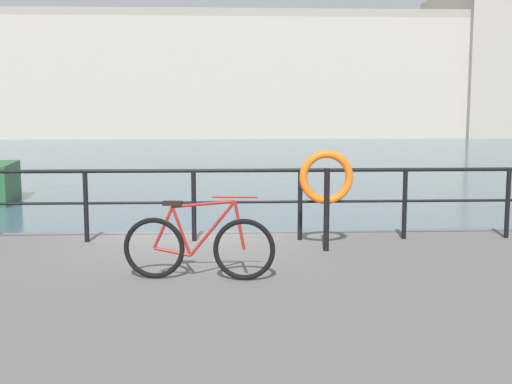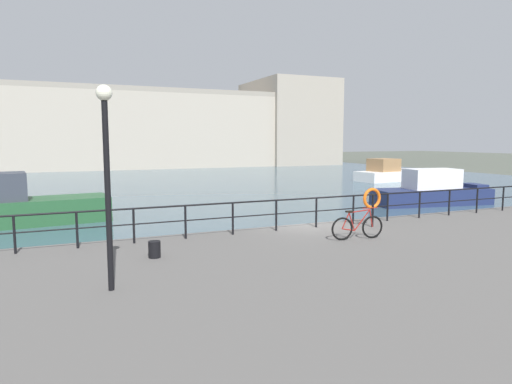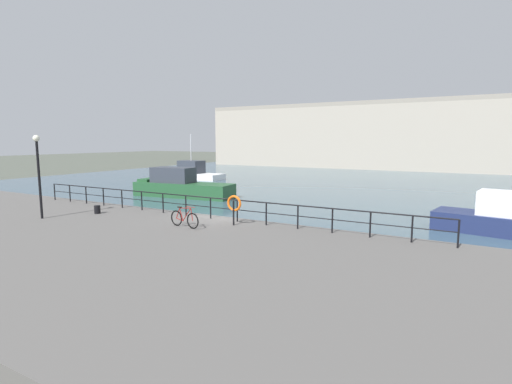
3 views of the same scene
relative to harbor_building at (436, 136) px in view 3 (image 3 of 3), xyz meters
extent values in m
plane|color=#4C5147|center=(-5.76, -56.29, -5.72)|extent=(240.00, 240.00, 0.00)
cube|color=#385160|center=(-5.76, -26.09, -5.72)|extent=(80.00, 60.00, 0.01)
cube|color=#565451|center=(-5.76, -62.79, -5.22)|extent=(56.00, 13.00, 1.02)
cube|color=#A89E8E|center=(-5.76, 0.01, -0.36)|extent=(69.17, 14.78, 10.74)
cube|color=gray|center=(-5.76, -7.08, 5.36)|extent=(69.17, 0.60, 0.70)
cube|color=#23512D|center=(-16.32, -46.39, -5.10)|extent=(9.27, 3.48, 1.23)
cube|color=#333842|center=(-17.37, -46.51, -3.82)|extent=(3.84, 2.34, 1.33)
cube|color=#23512D|center=(-20.10, -46.82, -4.37)|extent=(1.27, 1.85, 0.24)
cube|color=white|center=(-25.88, -33.35, -5.35)|extent=(9.00, 3.01, 0.73)
cube|color=#333842|center=(-25.90, -33.35, -4.18)|extent=(3.12, 2.15, 1.60)
cube|color=white|center=(-29.63, -33.22, -4.86)|extent=(1.13, 1.94, 0.24)
cylinder|color=silver|center=(-25.90, -33.35, -1.69)|extent=(0.10, 0.10, 3.38)
cylinder|color=black|center=(-18.37, -57.04, -4.18)|extent=(0.07, 0.07, 1.05)
cylinder|color=black|center=(-16.79, -57.04, -4.18)|extent=(0.07, 0.07, 1.05)
cylinder|color=black|center=(-15.21, -57.04, -4.18)|extent=(0.07, 0.07, 1.05)
cylinder|color=black|center=(-13.63, -57.04, -4.18)|extent=(0.07, 0.07, 1.05)
cylinder|color=black|center=(-12.04, -57.04, -4.18)|extent=(0.07, 0.07, 1.05)
cylinder|color=black|center=(-10.46, -57.04, -4.18)|extent=(0.07, 0.07, 1.05)
cylinder|color=black|center=(-8.88, -57.04, -4.18)|extent=(0.07, 0.07, 1.05)
cylinder|color=black|center=(-7.30, -57.04, -4.18)|extent=(0.07, 0.07, 1.05)
cylinder|color=black|center=(-5.72, -57.04, -4.18)|extent=(0.07, 0.07, 1.05)
cylinder|color=black|center=(-4.13, -57.04, -4.18)|extent=(0.07, 0.07, 1.05)
cylinder|color=black|center=(-2.55, -57.04, -4.18)|extent=(0.07, 0.07, 1.05)
cylinder|color=black|center=(-0.97, -57.04, -4.18)|extent=(0.07, 0.07, 1.05)
cylinder|color=black|center=(0.61, -57.04, -4.18)|extent=(0.07, 0.07, 1.05)
cylinder|color=black|center=(2.19, -57.04, -4.18)|extent=(0.07, 0.07, 1.05)
cylinder|color=black|center=(3.77, -57.04, -4.18)|extent=(0.07, 0.07, 1.05)
cylinder|color=black|center=(5.36, -57.04, -4.18)|extent=(0.07, 0.07, 1.05)
cylinder|color=black|center=(-6.51, -57.04, -3.66)|extent=(23.73, 0.06, 0.06)
cylinder|color=black|center=(-6.51, -57.04, -4.13)|extent=(23.73, 0.04, 0.04)
torus|color=black|center=(-5.04, -59.32, -4.35)|extent=(0.72, 0.15, 0.72)
torus|color=black|center=(-6.08, -59.19, -4.35)|extent=(0.72, 0.15, 0.72)
cylinder|color=maroon|center=(-5.40, -59.27, -4.11)|extent=(0.55, 0.10, 0.66)
cylinder|color=maroon|center=(-5.76, -59.23, -4.14)|extent=(0.24, 0.06, 0.58)
cylinder|color=maroon|center=(-5.50, -59.26, -3.82)|extent=(0.72, 0.12, 0.11)
cylinder|color=maroon|center=(-5.87, -59.21, -4.39)|extent=(0.43, 0.09, 0.12)
cylinder|color=maroon|center=(-5.97, -59.20, -4.10)|extent=(0.26, 0.07, 0.51)
cylinder|color=maroon|center=(-5.09, -59.31, -4.07)|extent=(0.14, 0.05, 0.57)
cube|color=black|center=(-5.86, -59.21, -3.82)|extent=(0.23, 0.12, 0.05)
cylinder|color=maroon|center=(-5.15, -59.30, -3.74)|extent=(0.52, 0.09, 0.02)
cylinder|color=black|center=(-11.80, -58.95, -4.49)|extent=(0.32, 0.32, 0.44)
cylinder|color=black|center=(-3.86, -57.80, -4.13)|extent=(0.08, 0.08, 1.15)
torus|color=orange|center=(-3.86, -57.74, -3.69)|extent=(0.75, 0.11, 0.75)
cylinder|color=black|center=(-13.12, -61.20, -2.78)|extent=(0.12, 0.12, 3.86)
sphere|color=silver|center=(-13.12, -61.20, -0.70)|extent=(0.32, 0.32, 0.32)
camera|label=1|loc=(-5.27, -66.79, -2.70)|focal=46.63mm
camera|label=2|loc=(-13.95, -70.63, -1.63)|focal=31.53mm
camera|label=3|loc=(5.63, -72.62, -0.81)|focal=27.15mm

